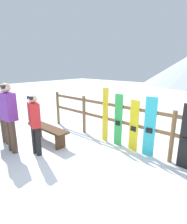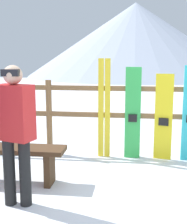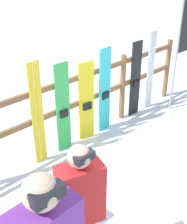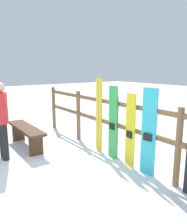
{
  "view_description": "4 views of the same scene",
  "coord_description": "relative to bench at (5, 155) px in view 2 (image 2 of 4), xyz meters",
  "views": [
    {
      "loc": [
        2.55,
        -2.28,
        2.22
      ],
      "look_at": [
        -0.29,
        0.9,
        1.08
      ],
      "focal_mm": 28.0,
      "sensor_mm": 36.0,
      "label": 1
    },
    {
      "loc": [
        -0.01,
        -3.32,
        1.65
      ],
      "look_at": [
        -0.56,
        0.88,
        0.89
      ],
      "focal_mm": 50.0,
      "sensor_mm": 36.0,
      "label": 2
    },
    {
      "loc": [
        -2.61,
        -1.75,
        2.97
      ],
      "look_at": [
        -0.01,
        0.97,
        0.94
      ],
      "focal_mm": 50.0,
      "sensor_mm": 36.0,
      "label": 3
    },
    {
      "loc": [
        3.2,
        -1.19,
        1.82
      ],
      "look_at": [
        0.04,
        1.11,
        1.04
      ],
      "focal_mm": 35.0,
      "sensor_mm": 36.0,
      "label": 4
    }
  ],
  "objects": [
    {
      "name": "bench",
      "position": [
        0.0,
        0.0,
        0.0
      ],
      "size": [
        1.59,
        0.36,
        0.49
      ],
      "color": "#4C331E",
      "rests_on": "ground"
    },
    {
      "name": "snowboard_green",
      "position": [
        1.65,
        1.23,
        0.37
      ],
      "size": [
        0.25,
        0.06,
        1.48
      ],
      "color": "green",
      "rests_on": "ground"
    },
    {
      "name": "mountain_backdrop",
      "position": [
        1.67,
        23.29,
        2.63
      ],
      "size": [
        18.0,
        18.0,
        6.0
      ],
      "color": "#B2BCD1",
      "rests_on": "ground"
    },
    {
      "name": "ski_pair_yellow",
      "position": [
        1.18,
        1.23,
        0.44
      ],
      "size": [
        0.2,
        0.02,
        1.62
      ],
      "color": "yellow",
      "rests_on": "ground"
    },
    {
      "name": "fence",
      "position": [
        1.67,
        1.29,
        0.38
      ],
      "size": [
        5.79,
        0.1,
        1.26
      ],
      "color": "brown",
      "rests_on": "ground"
    },
    {
      "name": "snowboard_yellow",
      "position": [
        2.14,
        1.23,
        0.32
      ],
      "size": [
        0.28,
        0.1,
        1.38
      ],
      "color": "yellow",
      "rests_on": "ground"
    },
    {
      "name": "person_red",
      "position": [
        0.39,
        -0.59,
        0.53
      ],
      "size": [
        0.45,
        0.34,
        1.56
      ],
      "color": "black",
      "rests_on": "ground"
    },
    {
      "name": "ground_plane",
      "position": [
        1.67,
        -0.41,
        -0.37
      ],
      "size": [
        40.0,
        40.0,
        0.0
      ],
      "primitive_type": "plane",
      "color": "white"
    }
  ]
}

